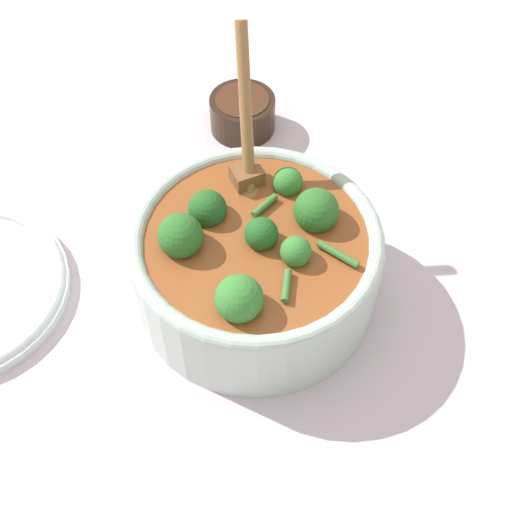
# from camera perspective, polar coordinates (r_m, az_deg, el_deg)

# --- Properties ---
(ground_plane) EXTENTS (4.00, 4.00, 0.00)m
(ground_plane) POSITION_cam_1_polar(r_m,az_deg,el_deg) (0.74, -0.00, -2.85)
(ground_plane) COLOR silver
(stew_bowl) EXTENTS (0.24, 0.24, 0.23)m
(stew_bowl) POSITION_cam_1_polar(r_m,az_deg,el_deg) (0.70, -0.02, -0.21)
(stew_bowl) COLOR #B2C6BC
(stew_bowl) RESTS_ON ground_plane
(condiment_bowl) EXTENTS (0.08, 0.08, 0.05)m
(condiment_bowl) POSITION_cam_1_polar(r_m,az_deg,el_deg) (0.89, -1.09, 11.46)
(condiment_bowl) COLOR black
(condiment_bowl) RESTS_ON ground_plane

